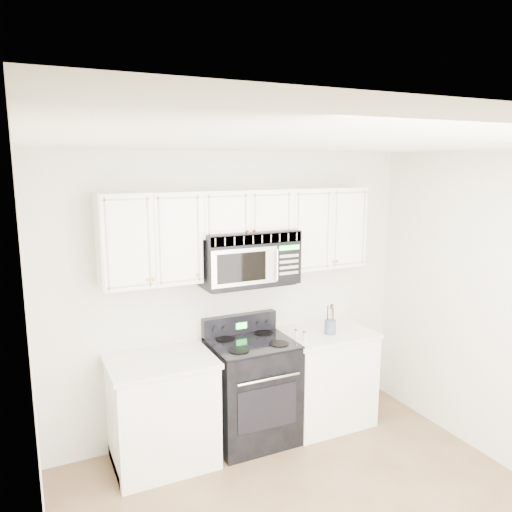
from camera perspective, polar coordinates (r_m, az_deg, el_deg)
room at (r=3.18m, az=10.35°, el=-11.69°), size 3.51×3.51×2.61m
base_cabinet_left at (r=4.43m, az=-10.65°, el=-17.41°), size 0.86×0.65×0.92m
base_cabinet_right at (r=5.03m, az=7.80°, el=-13.82°), size 0.86×0.65×0.92m
range at (r=4.66m, az=-0.50°, el=-14.97°), size 0.73×0.66×1.11m
upper_cabinets at (r=4.36m, az=-1.61°, el=3.19°), size 2.44×0.37×0.75m
microwave at (r=4.36m, az=-1.01°, el=-0.11°), size 0.85×0.48×0.47m
utensil_crock at (r=4.75m, az=8.48°, el=-7.98°), size 0.11×0.11×0.29m
shaker_salt at (r=4.61m, az=4.69°, el=-8.80°), size 0.04×0.04×0.09m
shaker_pepper at (r=4.54m, az=5.63°, el=-9.05°), size 0.04×0.04×0.10m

